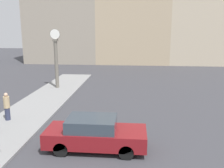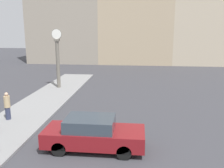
{
  "view_description": "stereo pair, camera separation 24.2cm",
  "coord_description": "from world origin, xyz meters",
  "views": [
    {
      "loc": [
        1.32,
        -5.72,
        5.17
      ],
      "look_at": [
        -0.02,
        8.73,
        1.95
      ],
      "focal_mm": 40.0,
      "sensor_mm": 36.0,
      "label": 1
    },
    {
      "loc": [
        1.56,
        -5.7,
        5.17
      ],
      "look_at": [
        -0.02,
        8.73,
        1.95
      ],
      "focal_mm": 40.0,
      "sensor_mm": 36.0,
      "label": 2
    }
  ],
  "objects": [
    {
      "name": "sedan_car",
      "position": [
        -0.35,
        4.25,
        0.72
      ],
      "size": [
        4.35,
        1.72,
        1.45
      ],
      "color": "maroon",
      "rests_on": "ground_plane"
    },
    {
      "name": "sidewalk_corner",
      "position": [
        -5.25,
        9.84,
        0.05
      ],
      "size": [
        3.33,
        23.69,
        0.1
      ],
      "primitive_type": "cube",
      "color": "gray",
      "rests_on": "ground_plane"
    },
    {
      "name": "street_clock",
      "position": [
        -5.46,
        15.17,
        2.62
      ],
      "size": [
        0.89,
        0.4,
        5.07
      ],
      "color": "#666056",
      "rests_on": "sidewalk_corner"
    },
    {
      "name": "building_row",
      "position": [
        0.75,
        32.54,
        9.16
      ],
      "size": [
        30.62,
        5.0,
        19.74
      ],
      "color": "gray",
      "rests_on": "ground_plane"
    },
    {
      "name": "pedestrian_tan_coat",
      "position": [
        -5.82,
        7.1,
        0.89
      ],
      "size": [
        0.34,
        0.34,
        1.58
      ],
      "color": "#2D334C",
      "rests_on": "sidewalk_corner"
    }
  ]
}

